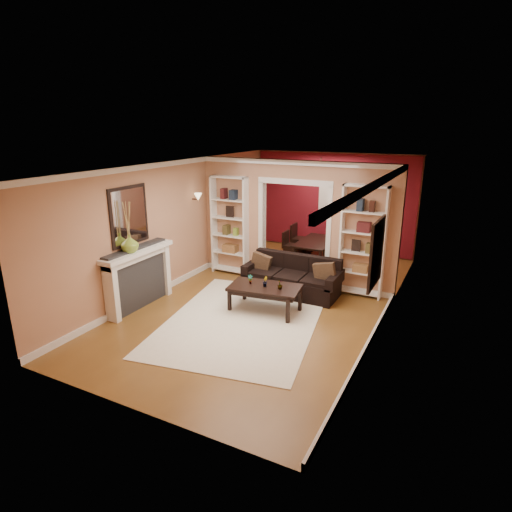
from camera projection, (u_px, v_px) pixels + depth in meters
The scene contains 30 objects.
floor at pixel (271, 299), 8.76m from camera, with size 8.00×8.00×0.00m, color brown.
ceiling at pixel (273, 165), 7.96m from camera, with size 8.00×8.00×0.00m, color white.
wall_back at pixel (333, 203), 11.76m from camera, with size 8.00×8.00×0.00m, color tan.
wall_front at pixel (126, 311), 4.96m from camera, with size 8.00×8.00×0.00m, color tan.
wall_left at pixel (179, 223), 9.34m from camera, with size 8.00×8.00×0.00m, color tan.
wall_right at pixel (390, 250), 7.39m from camera, with size 8.00×8.00×0.00m, color tan.
partition_wall at pixel (295, 223), 9.38m from camera, with size 4.50×0.15×2.70m, color tan.
red_back_panel at pixel (333, 204), 11.75m from camera, with size 4.44×0.04×2.64m, color maroon.
dining_window at pixel (333, 196), 11.65m from camera, with size 0.78×0.03×0.98m, color #8CA5CC.
area_rug at pixel (243, 320), 7.79m from camera, with size 2.62×3.66×0.01m, color white.
sofa at pixel (292, 276), 8.91m from camera, with size 2.01×0.87×0.78m, color black.
pillow_left at pixel (261, 262), 9.15m from camera, with size 0.42×0.12×0.42m, color #503822.
pillow_right at pixel (325, 272), 8.53m from camera, with size 0.43×0.12×0.43m, color #503822.
coffee_table at pixel (265, 299), 8.12m from camera, with size 1.33×0.72×0.50m, color black.
plant_left at pixel (250, 279), 8.16m from camera, with size 0.09×0.06×0.18m, color #336626.
plant_center at pixel (265, 282), 8.02m from camera, with size 0.10×0.08×0.19m, color #336626.
plant_right at pixel (280, 285), 7.89m from camera, with size 0.10×0.10×0.17m, color #336626.
bookshelf_left at pixel (230, 226), 9.97m from camera, with size 0.90×0.30×2.30m, color white.
bookshelf_right at pixel (363, 242), 8.63m from camera, with size 0.90×0.30×2.30m, color white.
fireplace at pixel (140, 279), 8.22m from camera, with size 0.32×1.70×1.16m, color white.
vase at pixel (130, 244), 7.83m from camera, with size 0.33×0.33×0.34m, color #7FA334.
mirror at pixel (129, 216), 7.92m from camera, with size 0.03×0.95×1.10m, color silver.
wall_sconce at pixel (196, 198), 9.62m from camera, with size 0.18×0.18×0.22m, color #FFE0A5.
framed_art at pixel (376, 253), 6.49m from camera, with size 0.04×0.85×1.05m, color black.
dining_table at pixel (317, 251), 11.12m from camera, with size 0.84×1.51×0.53m, color black.
dining_chair_nw at pixel (293, 246), 11.06m from camera, with size 0.39×0.39×0.80m, color black.
dining_chair_ne at pixel (334, 250), 10.57m from camera, with size 0.43×0.43×0.87m, color black.
dining_chair_sw at pixel (302, 239), 11.56m from camera, with size 0.43×0.43×0.86m, color black.
dining_chair_se at pixel (341, 243), 11.07m from camera, with size 0.46×0.46×0.94m, color black.
chandelier at pixel (319, 184), 10.46m from camera, with size 0.50×0.50×0.30m, color #351D18.
Camera 1 is at (3.41, -7.36, 3.44)m, focal length 30.00 mm.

